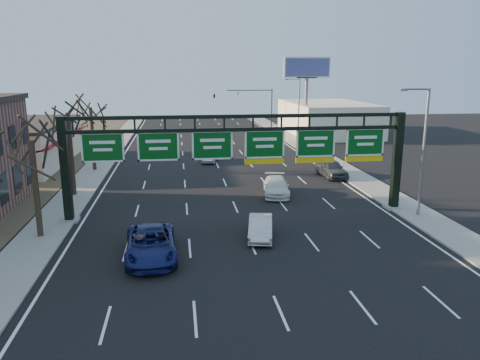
{
  "coord_description": "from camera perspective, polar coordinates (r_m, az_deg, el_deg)",
  "views": [
    {
      "loc": [
        -4.14,
        -23.84,
        10.16
      ],
      "look_at": [
        -0.26,
        5.34,
        3.2
      ],
      "focal_mm": 35.0,
      "sensor_mm": 36.0,
      "label": 1
    }
  ],
  "objects": [
    {
      "name": "sign_gantry",
      "position": [
        32.6,
        0.11,
        3.53
      ],
      "size": [
        24.6,
        1.2,
        7.2
      ],
      "color": "black",
      "rests_on": "ground"
    },
    {
      "name": "car_grey_far",
      "position": [
        46.21,
        11.06,
        1.41
      ],
      "size": [
        2.29,
        5.04,
        1.68
      ],
      "primitive_type": "imported",
      "rotation": [
        0.0,
        0.0,
        0.06
      ],
      "color": "#3E4143",
      "rests_on": "ground"
    },
    {
      "name": "billboard_right",
      "position": [
        71.44,
        8.15,
        12.29
      ],
      "size": [
        7.0,
        0.5,
        12.0
      ],
      "color": "slate",
      "rests_on": "ground"
    },
    {
      "name": "tree_gantry",
      "position": [
        30.26,
        -24.32,
        6.36
      ],
      "size": [
        3.6,
        3.6,
        8.48
      ],
      "color": "black",
      "rests_on": "sidewalk_left"
    },
    {
      "name": "car_white_wagon",
      "position": [
        38.9,
        4.44,
        -0.78
      ],
      "size": [
        2.75,
        5.23,
        1.45
      ],
      "primitive_type": "imported",
      "rotation": [
        0.0,
        0.0,
        -0.15
      ],
      "color": "white",
      "rests_on": "ground"
    },
    {
      "name": "streetlight_near",
      "position": [
        34.52,
        21.33,
        3.93
      ],
      "size": [
        2.15,
        0.22,
        9.0
      ],
      "color": "slate",
      "rests_on": "sidewalk_right"
    },
    {
      "name": "lane_markings",
      "position": [
        45.19,
        -2.13,
        0.31
      ],
      "size": [
        21.6,
        120.0,
        0.01
      ],
      "primitive_type": "cube",
      "color": "white",
      "rests_on": "ground"
    },
    {
      "name": "building_right_distant",
      "position": [
        78.06,
        10.57,
        7.45
      ],
      "size": [
        12.0,
        20.0,
        5.0
      ],
      "primitive_type": "cube",
      "color": "beige",
      "rests_on": "ground"
    },
    {
      "name": "sidewalk_left",
      "position": [
        45.81,
        -18.28,
        -0.12
      ],
      "size": [
        3.0,
        120.0,
        0.12
      ],
      "primitive_type": "cube",
      "color": "gray",
      "rests_on": "ground"
    },
    {
      "name": "cream_strip",
      "position": [
        56.15,
        -25.55,
        4.02
      ],
      "size": [
        10.9,
        18.4,
        4.7
      ],
      "color": "beige",
      "rests_on": "ground"
    },
    {
      "name": "ground",
      "position": [
        26.24,
        2.12,
        -9.49
      ],
      "size": [
        160.0,
        160.0,
        0.0
      ],
      "primitive_type": "plane",
      "color": "black",
      "rests_on": "ground"
    },
    {
      "name": "car_silver_sedan",
      "position": [
        29.04,
        2.51,
        -5.78
      ],
      "size": [
        2.15,
        4.27,
        1.34
      ],
      "primitive_type": "imported",
      "rotation": [
        0.0,
        0.0,
        -0.19
      ],
      "color": "#BBBCC0",
      "rests_on": "ground"
    },
    {
      "name": "sidewalk_right",
      "position": [
        48.07,
        13.24,
        0.81
      ],
      "size": [
        3.0,
        120.0,
        0.12
      ],
      "primitive_type": "cube",
      "color": "gray",
      "rests_on": "ground"
    },
    {
      "name": "car_silver_distant",
      "position": [
        53.0,
        -3.7,
        2.97
      ],
      "size": [
        2.18,
        4.32,
        1.36
      ],
      "primitive_type": "imported",
      "rotation": [
        0.0,
        0.0,
        -0.19
      ],
      "color": "#A9A9AD",
      "rests_on": "ground"
    },
    {
      "name": "tree_far",
      "position": [
        49.67,
        -17.86,
        9.59
      ],
      "size": [
        3.6,
        3.6,
        8.86
      ],
      "color": "black",
      "rests_on": "sidewalk_left"
    },
    {
      "name": "streetlight_far",
      "position": [
        66.16,
        7.07,
        8.8
      ],
      "size": [
        2.15,
        0.22,
        9.0
      ],
      "color": "slate",
      "rests_on": "sidewalk_right"
    },
    {
      "name": "tree_mid",
      "position": [
        39.86,
        -20.39,
        9.17
      ],
      "size": [
        3.6,
        3.6,
        9.24
      ],
      "color": "black",
      "rests_on": "sidewalk_left"
    },
    {
      "name": "traffic_signal_mast",
      "position": [
        79.58,
        -0.48,
        9.94
      ],
      "size": [
        10.16,
        0.54,
        7.0
      ],
      "color": "black",
      "rests_on": "ground"
    },
    {
      "name": "car_blue_suv",
      "position": [
        26.44,
        -10.82,
        -7.64
      ],
      "size": [
        3.04,
        6.01,
        1.63
      ],
      "primitive_type": "imported",
      "rotation": [
        0.0,
        0.0,
        0.06
      ],
      "color": "navy",
      "rests_on": "ground"
    }
  ]
}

